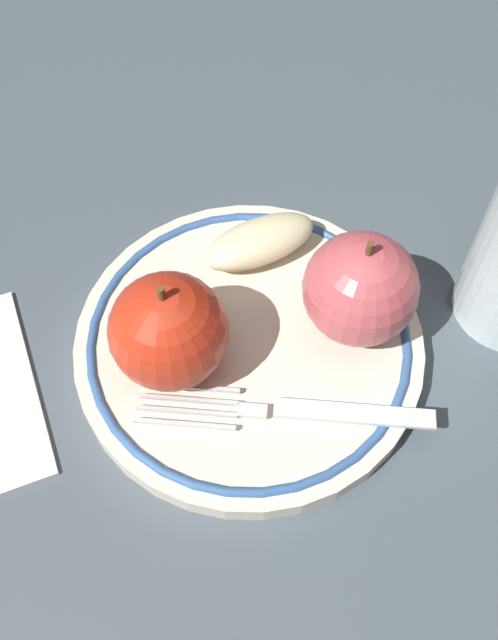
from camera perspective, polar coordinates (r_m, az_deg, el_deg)
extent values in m
plane|color=#465159|center=(0.46, 2.53, -2.51)|extent=(2.00, 2.00, 0.00)
cylinder|color=beige|center=(0.46, 0.00, -2.02)|extent=(0.22, 0.22, 0.02)
torus|color=#365C94|center=(0.45, 0.00, -1.54)|extent=(0.20, 0.20, 0.01)
sphere|color=red|center=(0.41, -6.45, -0.90)|extent=(0.07, 0.07, 0.07)
cylinder|color=brown|center=(0.38, -7.01, 2.08)|extent=(0.00, 0.00, 0.01)
sphere|color=#C65156|center=(0.43, 8.90, 2.48)|extent=(0.07, 0.07, 0.07)
cylinder|color=brown|center=(0.40, 9.63, 5.58)|extent=(0.00, 0.00, 0.01)
ellipsoid|color=beige|center=(0.47, 0.84, 6.29)|extent=(0.08, 0.05, 0.03)
cube|color=silver|center=(0.42, 7.92, -7.80)|extent=(0.08, 0.07, 0.00)
cube|color=silver|center=(0.42, 0.28, -7.26)|extent=(0.02, 0.02, 0.00)
cube|color=silver|center=(0.43, -4.76, -5.38)|extent=(0.05, 0.04, 0.00)
cube|color=silver|center=(0.43, -4.90, -6.33)|extent=(0.05, 0.04, 0.00)
cube|color=silver|center=(0.42, -5.04, -7.31)|extent=(0.05, 0.04, 0.00)
cube|color=silver|center=(0.42, -5.19, -8.30)|extent=(0.05, 0.04, 0.00)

